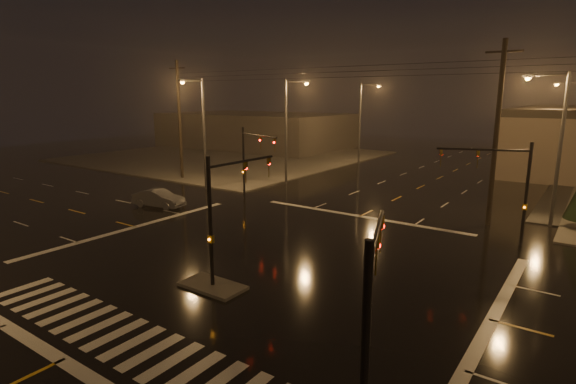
% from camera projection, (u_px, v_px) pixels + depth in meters
% --- Properties ---
extents(ground, '(140.00, 140.00, 0.00)m').
position_uv_depth(ground, '(267.00, 261.00, 23.53)').
color(ground, black).
rests_on(ground, ground).
extents(sidewalk_nw, '(36.00, 36.00, 0.12)m').
position_uv_depth(sidewalk_nw, '(229.00, 156.00, 64.38)').
color(sidewalk_nw, '#494741').
rests_on(sidewalk_nw, ground).
extents(median_island, '(3.00, 1.60, 0.15)m').
position_uv_depth(median_island, '(213.00, 286.00, 20.32)').
color(median_island, '#494741').
rests_on(median_island, ground).
extents(crosswalk, '(15.00, 2.60, 0.01)m').
position_uv_depth(crosswalk, '(116.00, 334.00, 16.33)').
color(crosswalk, beige).
rests_on(crosswalk, ground).
extents(stop_bar_near, '(16.00, 0.50, 0.01)m').
position_uv_depth(stop_bar_near, '(62.00, 360.00, 14.73)').
color(stop_bar_near, beige).
rests_on(stop_bar_near, ground).
extents(stop_bar_far, '(16.00, 0.50, 0.01)m').
position_uv_depth(stop_bar_far, '(360.00, 216.00, 32.34)').
color(stop_bar_far, beige).
rests_on(stop_bar_far, ground).
extents(commercial_block, '(30.00, 18.00, 5.60)m').
position_uv_depth(commercial_block, '(255.00, 130.00, 76.21)').
color(commercial_block, '#423C3A').
rests_on(commercial_block, ground).
extents(signal_mast_median, '(0.25, 4.59, 6.00)m').
position_uv_depth(signal_mast_median, '(224.00, 203.00, 20.29)').
color(signal_mast_median, black).
rests_on(signal_mast_median, ground).
extents(signal_mast_ne, '(4.84, 1.86, 6.00)m').
position_uv_depth(signal_mast_ne, '(507.00, 180.00, 25.52)').
color(signal_mast_ne, black).
rests_on(signal_mast_ne, ground).
extents(signal_mast_nw, '(4.84, 1.86, 6.00)m').
position_uv_depth(signal_mast_nw, '(250.00, 155.00, 36.18)').
color(signal_mast_nw, black).
rests_on(signal_mast_nw, ground).
extents(signal_mast_se, '(1.55, 3.87, 6.00)m').
position_uv_depth(signal_mast_se, '(369.00, 334.00, 9.21)').
color(signal_mast_se, black).
rests_on(signal_mast_se, ground).
extents(streetlight_1, '(2.77, 0.32, 10.00)m').
position_uv_depth(streetlight_1, '(289.00, 125.00, 43.00)').
color(streetlight_1, '#38383A').
rests_on(streetlight_1, ground).
extents(streetlight_2, '(2.77, 0.32, 10.00)m').
position_uv_depth(streetlight_2, '(362.00, 118.00, 55.81)').
color(streetlight_2, '#38383A').
rests_on(streetlight_2, ground).
extents(streetlight_3, '(2.77, 0.32, 10.00)m').
position_uv_depth(streetlight_3, '(556.00, 139.00, 28.84)').
color(streetlight_3, '#38383A').
rests_on(streetlight_3, ground).
extents(streetlight_4, '(2.77, 0.32, 10.00)m').
position_uv_depth(streetlight_4, '(575.00, 123.00, 44.85)').
color(streetlight_4, '#38383A').
rests_on(streetlight_4, ground).
extents(streetlight_5, '(0.32, 2.77, 10.00)m').
position_uv_depth(streetlight_5, '(201.00, 127.00, 40.25)').
color(streetlight_5, '#38383A').
rests_on(streetlight_5, ground).
extents(utility_pole_0, '(2.20, 0.32, 12.00)m').
position_uv_depth(utility_pole_0, '(180.00, 120.00, 45.80)').
color(utility_pole_0, black).
rests_on(utility_pole_0, ground).
extents(utility_pole_1, '(2.20, 0.32, 12.00)m').
position_uv_depth(utility_pole_1, '(496.00, 133.00, 28.96)').
color(utility_pole_1, black).
rests_on(utility_pole_1, ground).
extents(car_crossing, '(4.39, 2.28, 1.38)m').
position_uv_depth(car_crossing, '(159.00, 198.00, 34.89)').
color(car_crossing, slate).
rests_on(car_crossing, ground).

